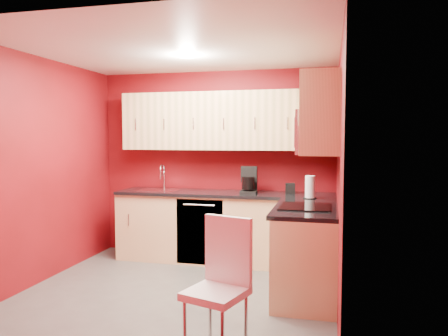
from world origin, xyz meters
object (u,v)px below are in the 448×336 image
at_px(napkin_holder, 290,188).
at_px(paper_towel, 310,187).
at_px(microwave, 318,133).
at_px(coffee_maker, 249,180).
at_px(dining_chair, 216,286).
at_px(sink, 159,187).

height_order(napkin_holder, paper_towel, paper_towel).
xyz_separation_m(microwave, coffee_maker, (-0.87, 0.94, -0.58)).
relative_size(microwave, napkin_holder, 6.03).
height_order(paper_towel, dining_chair, paper_towel).
xyz_separation_m(sink, napkin_holder, (1.73, 0.06, 0.03)).
height_order(coffee_maker, napkin_holder, coffee_maker).
bearing_deg(dining_chair, sink, 138.50).
distance_m(napkin_holder, dining_chair, 2.46).
bearing_deg(dining_chair, paper_towel, 90.84).
xyz_separation_m(microwave, dining_chair, (-0.69, -1.33, -1.16)).
xyz_separation_m(microwave, sink, (-2.09, 1.00, -0.72)).
relative_size(coffee_maker, dining_chair, 0.34).
relative_size(sink, napkin_holder, 4.13).
relative_size(coffee_maker, napkin_holder, 2.66).
bearing_deg(microwave, napkin_holder, 108.74).
distance_m(coffee_maker, paper_towel, 0.82).
xyz_separation_m(coffee_maker, paper_towel, (0.77, -0.29, -0.04)).
distance_m(sink, coffee_maker, 1.23).
bearing_deg(napkin_holder, paper_towel, -57.35).
distance_m(napkin_holder, paper_towel, 0.49).
distance_m(microwave, paper_towel, 0.90).
xyz_separation_m(sink, dining_chair, (1.40, -2.34, -0.44)).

